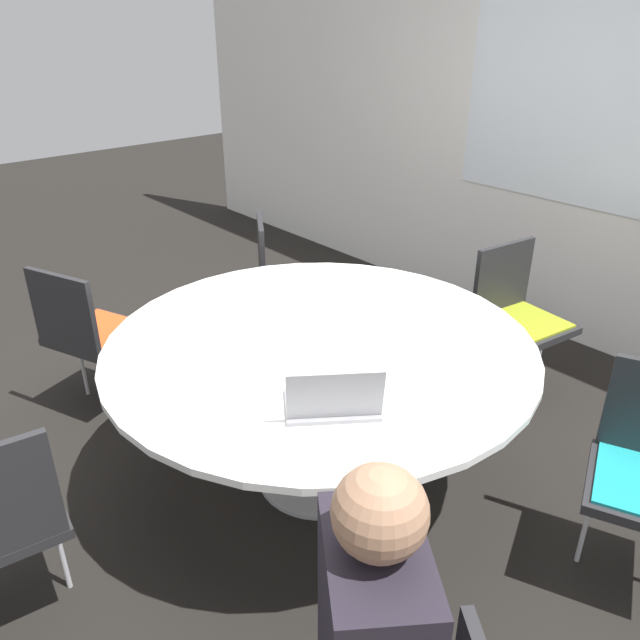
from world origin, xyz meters
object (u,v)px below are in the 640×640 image
(handbag, at_px, (474,346))
(chair_4, at_px, (87,327))
(chair_3, at_px, (283,272))
(chair_2, at_px, (517,309))
(laptop, at_px, (333,401))

(handbag, bearing_deg, chair_4, -119.58)
(chair_3, distance_m, chair_4, 1.24)
(chair_4, xyz_separation_m, handbag, (1.09, 1.93, -0.37))
(chair_3, bearing_deg, chair_2, 60.60)
(chair_4, height_order, handbag, chair_4)
(chair_2, distance_m, chair_4, 2.32)
(laptop, xyz_separation_m, handbag, (-0.56, 1.71, -0.65))
(laptop, bearing_deg, chair_2, -133.49)
(chair_3, relative_size, chair_4, 1.00)
(chair_3, distance_m, handbag, 1.28)
(chair_2, bearing_deg, chair_3, -54.81)
(chair_2, distance_m, handbag, 0.46)
(handbag, bearing_deg, chair_2, -11.87)
(chair_2, distance_m, chair_3, 1.43)
(chair_3, xyz_separation_m, handbag, (1.01, 0.69, -0.37))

